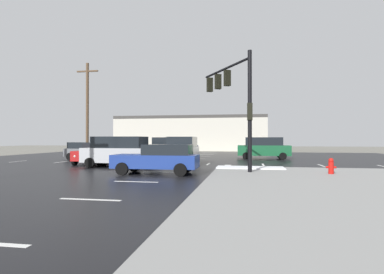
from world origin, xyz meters
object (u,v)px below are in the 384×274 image
at_px(suv_silver, 120,151).
at_px(suv_navy, 172,147).
at_px(suv_green, 264,148).
at_px(sedan_red, 96,153).
at_px(sedan_blue, 159,158).
at_px(suv_white, 183,150).
at_px(utility_pole_far, 87,108).
at_px(traffic_signal_mast, 233,93).
at_px(sedan_grey, 90,151).
at_px(fire_hydrant, 331,166).

xyz_separation_m(suv_silver, suv_navy, (1.26, 9.41, 0.00)).
distance_m(suv_green, suv_navy, 8.72).
bearing_deg(sedan_red, sedan_blue, 42.05).
bearing_deg(suv_green, suv_white, -130.36).
xyz_separation_m(suv_silver, utility_pole_far, (-7.01, 8.53, 3.80)).
relative_size(traffic_signal_mast, sedan_blue, 1.42).
distance_m(sedan_grey, suv_navy, 7.50).
height_order(suv_green, suv_white, same).
bearing_deg(sedan_blue, suv_silver, -43.48).
height_order(traffic_signal_mast, sedan_blue, traffic_signal_mast).
bearing_deg(fire_hydrant, sedan_red, 160.49).
bearing_deg(suv_white, fire_hydrant, -126.33).
bearing_deg(fire_hydrant, sedan_grey, 153.26).
bearing_deg(suv_green, traffic_signal_mast, -102.22).
height_order(traffic_signal_mast, sedan_grey, traffic_signal_mast).
bearing_deg(suv_green, suv_navy, -175.08).
bearing_deg(suv_white, utility_pole_far, 58.82).
relative_size(sedan_red, suv_navy, 0.95).
xyz_separation_m(suv_green, sedan_grey, (-15.38, -4.16, -0.24)).
height_order(sedan_blue, suv_silver, suv_silver).
bearing_deg(utility_pole_far, suv_silver, -50.58).
relative_size(traffic_signal_mast, utility_pole_far, 0.69).
xyz_separation_m(fire_hydrant, sedan_blue, (-8.79, -0.47, 0.32)).
bearing_deg(sedan_grey, traffic_signal_mast, -23.18).
distance_m(fire_hydrant, suv_white, 10.49).
height_order(sedan_blue, utility_pole_far, utility_pole_far).
distance_m(suv_silver, sedan_grey, 8.13).
height_order(traffic_signal_mast, suv_navy, traffic_signal_mast).
height_order(sedan_red, suv_white, suv_white).
distance_m(traffic_signal_mast, suv_silver, 8.40).
distance_m(suv_silver, suv_white, 4.64).
relative_size(fire_hydrant, sedan_grey, 0.17).
relative_size(traffic_signal_mast, sedan_grey, 1.38).
bearing_deg(suv_navy, sedan_red, -117.51).
bearing_deg(traffic_signal_mast, suv_navy, -1.23).
bearing_deg(utility_pole_far, suv_white, -28.18).
relative_size(sedan_red, utility_pole_far, 0.50).
height_order(suv_green, utility_pole_far, utility_pole_far).
bearing_deg(suv_navy, suv_silver, -93.62).
relative_size(sedan_red, suv_green, 0.96).
bearing_deg(sedan_red, fire_hydrant, 64.29).
bearing_deg(sedan_grey, suv_silver, -41.89).
height_order(suv_navy, utility_pole_far, utility_pole_far).
relative_size(sedan_red, suv_white, 0.95).
bearing_deg(suv_navy, suv_white, -65.71).
relative_size(suv_silver, sedan_grey, 1.05).
xyz_separation_m(sedan_red, suv_white, (6.69, 0.29, 0.24)).
bearing_deg(traffic_signal_mast, fire_hydrant, -140.96).
height_order(sedan_grey, suv_navy, suv_navy).
distance_m(fire_hydrant, utility_pole_far, 23.02).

